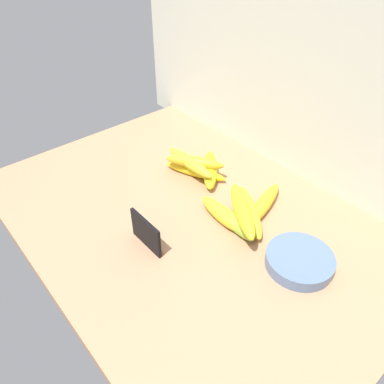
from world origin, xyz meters
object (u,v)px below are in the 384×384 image
at_px(banana_0, 210,169).
at_px(banana_5, 264,204).
at_px(banana_2, 235,222).
at_px(banana_3, 195,171).
at_px(banana_4, 250,211).
at_px(banana_8, 190,162).
at_px(banana_6, 242,210).
at_px(chalkboard_sign, 146,234).
at_px(fruit_bowl, 300,261).
at_px(banana_1, 221,213).
at_px(banana_7, 195,162).

height_order(banana_0, banana_5, banana_0).
xyz_separation_m(banana_2, banana_3, (-0.24, 0.07, -0.00)).
relative_size(banana_2, banana_4, 0.74).
height_order(banana_5, banana_8, banana_8).
bearing_deg(banana_5, banana_4, -93.82).
distance_m(banana_5, banana_6, 0.11).
relative_size(banana_5, banana_8, 1.01).
bearing_deg(chalkboard_sign, fruit_bowl, 39.31).
relative_size(banana_2, banana_8, 0.79).
bearing_deg(banana_0, banana_3, -127.86).
bearing_deg(banana_5, banana_6, -84.63).
bearing_deg(banana_1, banana_7, 158.78).
distance_m(banana_2, banana_8, 0.25).
distance_m(banana_3, banana_4, 0.23).
relative_size(banana_0, banana_8, 0.98).
xyz_separation_m(fruit_bowl, banana_6, (-0.17, -0.01, 0.04)).
xyz_separation_m(banana_4, banana_5, (0.00, 0.05, -0.00)).
xyz_separation_m(banana_6, banana_8, (-0.26, 0.04, -0.01)).
height_order(chalkboard_sign, banana_3, chalkboard_sign).
height_order(banana_2, banana_5, banana_2).
bearing_deg(banana_7, banana_1, -21.22).
bearing_deg(banana_3, banana_1, -21.74).
xyz_separation_m(banana_2, banana_8, (-0.25, 0.06, 0.03)).
height_order(banana_1, banana_3, banana_1).
bearing_deg(banana_1, banana_3, 158.26).
distance_m(fruit_bowl, banana_4, 0.19).
bearing_deg(banana_1, chalkboard_sign, -103.93).
height_order(fruit_bowl, banana_5, banana_5).
height_order(fruit_bowl, banana_6, banana_6).
bearing_deg(banana_1, banana_6, 17.36).
relative_size(banana_1, banana_8, 0.82).
bearing_deg(banana_8, banana_1, -17.20).
bearing_deg(banana_3, chalkboard_sign, -63.04).
height_order(banana_2, banana_3, banana_2).
distance_m(banana_1, banana_4, 0.08).
xyz_separation_m(chalkboard_sign, banana_5, (0.10, 0.32, -0.02)).
bearing_deg(chalkboard_sign, banana_1, 76.07).
height_order(banana_7, banana_8, same).
height_order(banana_0, banana_3, banana_0).
relative_size(banana_4, banana_7, 1.17).
distance_m(banana_1, banana_6, 0.07).
height_order(chalkboard_sign, banana_0, chalkboard_sign).
distance_m(banana_1, banana_3, 0.21).
bearing_deg(banana_6, banana_4, 105.17).
distance_m(banana_2, banana_6, 0.04).
bearing_deg(banana_5, banana_1, -111.82).
distance_m(chalkboard_sign, banana_7, 0.31).
xyz_separation_m(fruit_bowl, banana_2, (-0.18, -0.02, 0.00)).
xyz_separation_m(banana_3, banana_5, (0.24, 0.04, 0.00)).
xyz_separation_m(banana_5, banana_7, (-0.24, -0.04, 0.03)).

